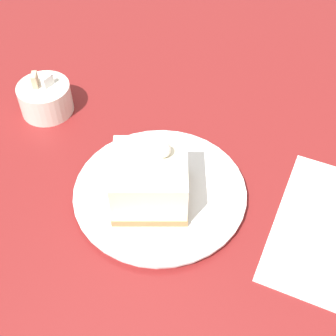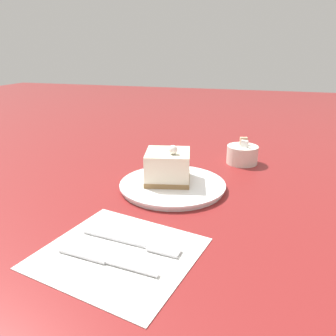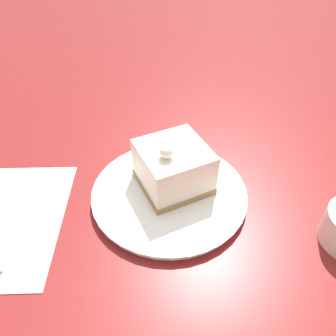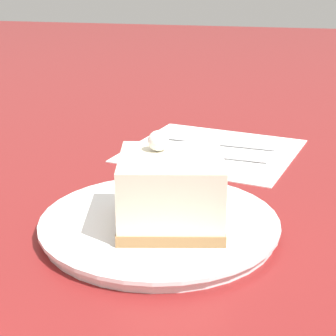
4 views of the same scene
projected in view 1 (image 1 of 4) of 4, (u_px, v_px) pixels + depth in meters
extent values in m
plane|color=maroon|center=(164.00, 212.00, 0.64)|extent=(4.00, 4.00, 0.00)
cylinder|color=white|center=(160.00, 193.00, 0.65)|extent=(0.23, 0.23, 0.01)
cylinder|color=white|center=(160.00, 191.00, 0.65)|extent=(0.24, 0.24, 0.00)
cube|color=#9E7547|center=(151.00, 194.00, 0.64)|extent=(0.12, 0.12, 0.01)
cube|color=#EFE5C6|center=(150.00, 178.00, 0.61)|extent=(0.12, 0.12, 0.06)
sphere|color=white|center=(163.00, 150.00, 0.59)|extent=(0.02, 0.02, 0.02)
cube|color=silver|center=(332.00, 245.00, 0.60)|extent=(0.02, 0.12, 0.00)
cylinder|color=silver|center=(46.00, 99.00, 0.76)|extent=(0.08, 0.08, 0.05)
cube|color=#D8B28C|center=(35.00, 80.00, 0.74)|extent=(0.01, 0.02, 0.02)
cube|color=white|center=(48.00, 82.00, 0.74)|extent=(0.02, 0.02, 0.02)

